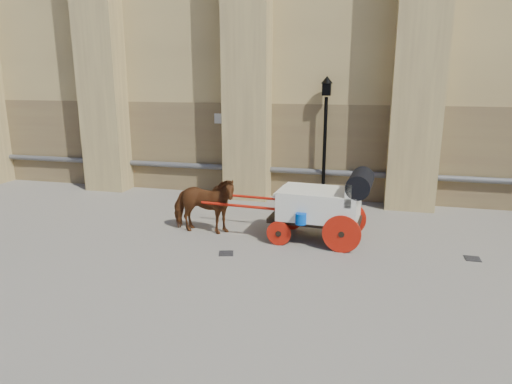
# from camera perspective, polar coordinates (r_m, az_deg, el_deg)

# --- Properties ---
(ground) EXTENTS (90.00, 90.00, 0.00)m
(ground) POSITION_cam_1_polar(r_m,az_deg,el_deg) (11.33, -0.88, -5.53)
(ground) COLOR #6D675C
(ground) RESTS_ON ground
(horse) EXTENTS (0.80, 1.74, 1.46)m
(horse) POSITION_cam_1_polar(r_m,az_deg,el_deg) (11.41, -6.59, -1.63)
(horse) COLOR brown
(horse) RESTS_ON ground
(carriage) EXTENTS (4.10, 1.48, 1.76)m
(carriage) POSITION_cam_1_polar(r_m,az_deg,el_deg) (10.82, 8.63, -1.36)
(carriage) COLOR black
(carriage) RESTS_ON ground
(street_lamp) EXTENTS (0.36, 0.36, 3.85)m
(street_lamp) POSITION_cam_1_polar(r_m,az_deg,el_deg) (14.16, 8.61, 6.89)
(street_lamp) COLOR black
(street_lamp) RESTS_ON ground
(drain_grate_near) EXTENTS (0.40, 0.40, 0.01)m
(drain_grate_near) POSITION_cam_1_polar(r_m,az_deg,el_deg) (10.27, -3.76, -7.66)
(drain_grate_near) COLOR black
(drain_grate_near) RESTS_ON ground
(drain_grate_far) EXTENTS (0.32, 0.32, 0.01)m
(drain_grate_far) POSITION_cam_1_polar(r_m,az_deg,el_deg) (11.02, 25.44, -7.53)
(drain_grate_far) COLOR black
(drain_grate_far) RESTS_ON ground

